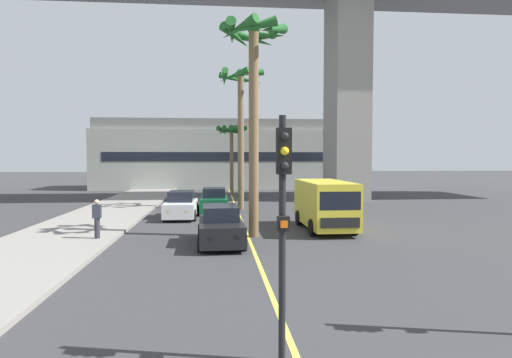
{
  "coord_description": "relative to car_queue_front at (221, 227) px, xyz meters",
  "views": [
    {
      "loc": [
        -1.39,
        -1.11,
        3.49
      ],
      "look_at": [
        0.0,
        14.0,
        2.75
      ],
      "focal_mm": 30.47,
      "sensor_mm": 36.0,
      "label": 1
    }
  ],
  "objects": [
    {
      "name": "sidewalk_left",
      "position": [
        -6.78,
        -0.32,
        -0.65
      ],
      "size": [
        4.8,
        80.0,
        0.15
      ],
      "primitive_type": "cube",
      "color": "gray",
      "rests_on": "ground"
    },
    {
      "name": "lane_stripe_center",
      "position": [
        1.22,
        7.68,
        -0.72
      ],
      "size": [
        0.14,
        56.0,
        0.01
      ],
      "primitive_type": "cube",
      "color": "#DBCC4C",
      "rests_on": "ground"
    },
    {
      "name": "pier_building_backdrop",
      "position": [
        1.22,
        33.43,
        3.1
      ],
      "size": [
        29.81,
        8.04,
        7.76
      ],
      "color": "#ADB2A8",
      "rests_on": "ground"
    },
    {
      "name": "car_queue_front",
      "position": [
        0.0,
        0.0,
        0.0
      ],
      "size": [
        1.94,
        4.15,
        1.56
      ],
      "color": "black",
      "rests_on": "ground"
    },
    {
      "name": "car_queue_second",
      "position": [
        -0.3,
        10.32,
        0.0
      ],
      "size": [
        1.87,
        4.12,
        1.56
      ],
      "color": "#0C4728",
      "rests_on": "ground"
    },
    {
      "name": "car_queue_third",
      "position": [
        -2.19,
        7.87,
        0.0
      ],
      "size": [
        1.9,
        4.14,
        1.56
      ],
      "color": "white",
      "rests_on": "ground"
    },
    {
      "name": "delivery_van",
      "position": [
        5.05,
        3.04,
        0.57
      ],
      "size": [
        2.18,
        5.26,
        2.36
      ],
      "color": "yellow",
      "rests_on": "ground"
    },
    {
      "name": "traffic_light_median_near",
      "position": [
        0.94,
        -10.3,
        1.99
      ],
      "size": [
        0.24,
        0.37,
        4.2
      ],
      "color": "black",
      "rests_on": "ground"
    },
    {
      "name": "palm_tree_near_median",
      "position": [
        1.49,
        11.84,
        6.56
      ],
      "size": [
        3.15,
        3.32,
        9.43
      ],
      "color": "brown",
      "rests_on": "ground"
    },
    {
      "name": "palm_tree_mid_median",
      "position": [
        1.48,
        1.55,
        6.65
      ],
      "size": [
        3.05,
        3.02,
        9.44
      ],
      "color": "brown",
      "rests_on": "ground"
    },
    {
      "name": "palm_tree_far_median",
      "position": [
        1.26,
        23.07,
        4.78
      ],
      "size": [
        2.94,
        2.99,
        6.55
      ],
      "color": "brown",
      "rests_on": "ground"
    },
    {
      "name": "pedestrian_near_crosswalk",
      "position": [
        -5.1,
        0.96,
        0.28
      ],
      "size": [
        0.34,
        0.22,
        1.62
      ],
      "color": "#2D2D38",
      "rests_on": "sidewalk_left"
    }
  ]
}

